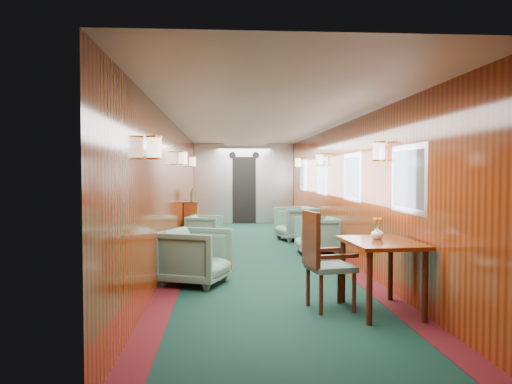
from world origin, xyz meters
The scene contains 12 objects.
room centered at (0.00, 0.00, 1.63)m, with size 12.00×12.10×2.40m.
bulkhead centered at (0.00, 5.91, 1.18)m, with size 2.98×0.17×2.39m.
windows_right centered at (1.49, 0.25, 1.45)m, with size 0.02×8.60×0.80m.
wall_sconces centered at (0.00, 0.57, 1.79)m, with size 2.97×7.97×0.25m.
dining_table centered at (1.08, -3.81, 0.66)m, with size 0.79×1.08×0.78m.
side_chair centered at (0.45, -3.68, 0.59)m, with size 0.57×0.59×1.10m.
credenza centered at (-1.34, 2.18, 0.46)m, with size 0.31×1.00×1.17m.
flower_vase centered at (1.08, -3.68, 0.85)m, with size 0.14×0.14×0.15m, color white.
armchair_left_near centered at (-1.01, -2.31, 0.38)m, with size 0.81×0.83×0.76m, color #1E473D.
armchair_left_far centered at (-1.03, 1.35, 0.32)m, with size 0.67×0.69×0.63m, color #1E473D.
armchair_right_near centered at (1.12, 0.11, 0.35)m, with size 0.74×0.76×0.69m, color #1E473D.
armchair_right_far centered at (1.01, 2.05, 0.38)m, with size 0.81×0.83×0.76m, color #1E473D.
Camera 1 is at (-0.64, -9.11, 1.52)m, focal length 35.00 mm.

